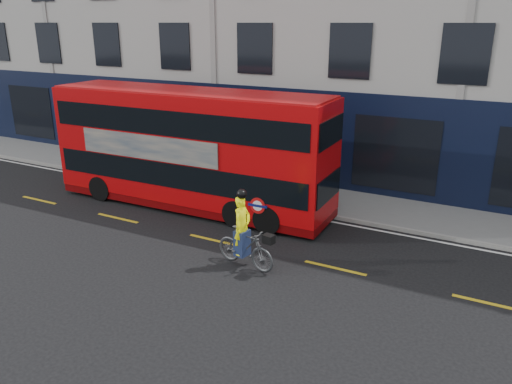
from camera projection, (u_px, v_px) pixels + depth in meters
The scene contains 8 objects.
ground at pixel (86, 233), 16.23m from camera, with size 120.00×120.00×0.00m, color black.
pavement at pixel (198, 179), 21.65m from camera, with size 60.00×3.00×0.12m, color slate.
kerb at pixel (178, 189), 20.39m from camera, with size 60.00×0.12×0.13m, color gray.
building_terrace at pixel (266, 1), 24.64m from camera, with size 50.00×10.07×15.00m.
road_edge_line at pixel (173, 192), 20.16m from camera, with size 58.00×0.10×0.01m, color silver.
lane_dashes at pixel (118, 218), 17.49m from camera, with size 58.00×0.12×0.01m, color gold, non-canonical shape.
bus at pixel (191, 149), 17.99m from camera, with size 10.67×2.63×4.28m.
cyclist at pixel (244, 241), 13.82m from camera, with size 1.98×0.85×2.27m.
Camera 1 is at (11.90, -10.59, 6.52)m, focal length 35.00 mm.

